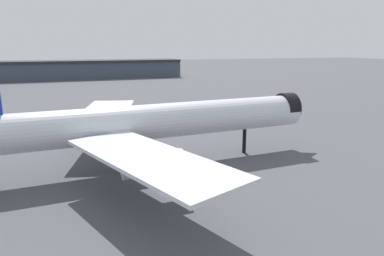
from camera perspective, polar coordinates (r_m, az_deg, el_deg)
name	(u,v)px	position (r m, az deg, el deg)	size (l,w,h in m)	color
ground	(159,168)	(58.12, -5.49, -6.72)	(900.00, 900.00, 0.00)	#4C4F54
airliner_near_gate	(145,123)	(57.46, -7.81, 0.82)	(66.16, 60.29, 17.10)	silver
terminal_building	(42,70)	(227.77, -23.70, 8.84)	(167.13, 27.08, 19.34)	#3D4756
baggage_tug_wing	(74,121)	(94.45, -19.14, 1.12)	(3.58, 3.03, 1.85)	black
traffic_cone_near_nose	(255,126)	(88.40, 10.45, 0.38)	(0.45, 0.45, 0.56)	#F2600C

